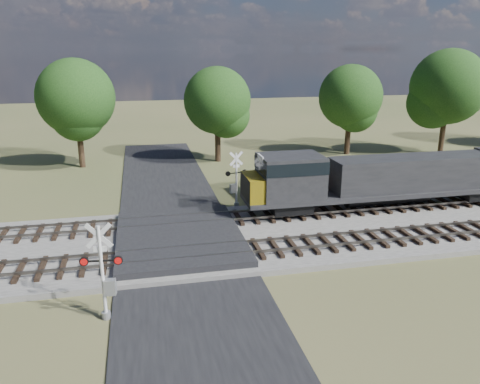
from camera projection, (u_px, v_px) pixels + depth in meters
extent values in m
plane|color=#45512B|center=(181.00, 247.00, 26.39)|extent=(160.00, 160.00, 0.00)
cube|color=gray|center=(342.00, 228.00, 28.85)|extent=(140.00, 10.00, 0.30)
cube|color=black|center=(181.00, 246.00, 26.38)|extent=(7.00, 60.00, 0.08)
cube|color=#262628|center=(180.00, 239.00, 26.76)|extent=(7.00, 9.00, 0.62)
cube|color=black|center=(222.00, 252.00, 24.81)|extent=(44.00, 2.60, 0.18)
cube|color=#5A544D|center=(367.00, 242.00, 25.72)|extent=(140.00, 0.08, 0.15)
cube|color=#5A544D|center=(355.00, 232.00, 27.07)|extent=(140.00, 0.08, 0.15)
cube|color=black|center=(208.00, 220.00, 29.48)|extent=(44.00, 2.60, 0.18)
cube|color=#5A544D|center=(331.00, 212.00, 30.40)|extent=(140.00, 0.08, 0.15)
cube|color=#5A544D|center=(323.00, 205.00, 31.74)|extent=(140.00, 0.08, 0.15)
cylinder|color=silver|center=(102.00, 274.00, 18.80)|extent=(0.14, 0.14, 4.11)
cylinder|color=gray|center=(106.00, 315.00, 19.36)|extent=(0.37, 0.37, 0.31)
cube|color=silver|center=(99.00, 236.00, 18.32)|extent=(1.07, 0.18, 1.08)
cube|color=silver|center=(99.00, 236.00, 18.32)|extent=(1.07, 0.18, 1.08)
cube|color=silver|center=(100.00, 249.00, 18.49)|extent=(0.51, 0.10, 0.23)
cube|color=black|center=(101.00, 261.00, 18.64)|extent=(1.64, 0.27, 0.06)
cylinder|color=red|center=(84.00, 261.00, 18.58)|extent=(0.38, 0.15, 0.37)
cylinder|color=red|center=(118.00, 260.00, 18.69)|extent=(0.38, 0.15, 0.37)
cube|color=gray|center=(110.00, 287.00, 19.00)|extent=(0.50, 0.37, 0.67)
cylinder|color=silver|center=(236.00, 180.00, 32.64)|extent=(0.14, 0.14, 3.88)
cylinder|color=gray|center=(236.00, 204.00, 33.16)|extent=(0.35, 0.35, 0.29)
cube|color=silver|center=(236.00, 159.00, 32.18)|extent=(1.00, 0.24, 1.01)
cube|color=silver|center=(236.00, 159.00, 32.18)|extent=(1.00, 0.24, 1.01)
cube|color=silver|center=(236.00, 166.00, 32.34)|extent=(0.48, 0.12, 0.21)
cube|color=black|center=(236.00, 173.00, 32.48)|extent=(1.53, 0.36, 0.06)
cylinder|color=red|center=(245.00, 172.00, 32.72)|extent=(0.36, 0.16, 0.35)
cylinder|color=red|center=(228.00, 174.00, 32.24)|extent=(0.36, 0.16, 0.35)
cube|color=gray|center=(233.00, 189.00, 32.72)|extent=(0.48, 0.37, 0.63)
cube|color=#432E1C|center=(291.00, 180.00, 34.86)|extent=(4.33, 4.33, 2.76)
cube|color=#323235|center=(292.00, 160.00, 34.42)|extent=(4.76, 4.76, 0.20)
cylinder|color=black|center=(80.00, 141.00, 43.59)|extent=(0.56, 0.56, 5.00)
sphere|color=#173A12|center=(76.00, 97.00, 42.41)|extent=(7.01, 7.01, 7.01)
cylinder|color=black|center=(218.00, 138.00, 45.94)|extent=(0.56, 0.56, 4.60)
sphere|color=#173A12|center=(217.00, 100.00, 44.86)|extent=(6.44, 6.44, 6.44)
cylinder|color=black|center=(348.00, 132.00, 49.14)|extent=(0.56, 0.56, 4.64)
sphere|color=#173A12|center=(350.00, 96.00, 48.06)|extent=(6.50, 6.50, 6.50)
cylinder|color=black|center=(443.00, 129.00, 48.69)|extent=(0.56, 0.56, 5.42)
sphere|color=#173A12|center=(448.00, 87.00, 47.42)|extent=(7.58, 7.58, 7.58)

